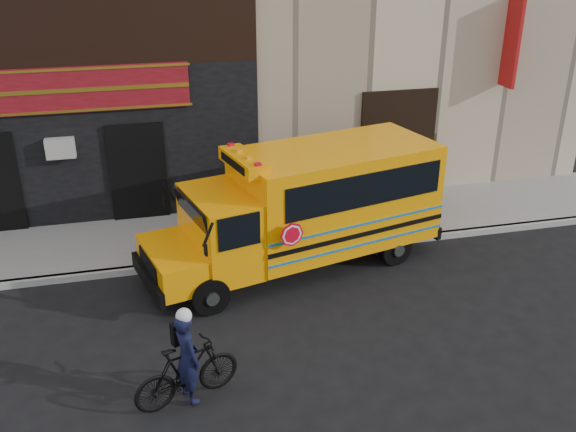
# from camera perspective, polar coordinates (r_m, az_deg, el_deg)

# --- Properties ---
(ground) EXTENTS (120.00, 120.00, 0.00)m
(ground) POSITION_cam_1_polar(r_m,az_deg,el_deg) (13.29, 2.11, -8.72)
(ground) COLOR black
(ground) RESTS_ON ground
(curb) EXTENTS (40.00, 0.20, 0.15)m
(curb) POSITION_cam_1_polar(r_m,az_deg,el_deg) (15.42, -0.48, -3.34)
(curb) COLOR #9E9F99
(curb) RESTS_ON ground
(sidewalk) EXTENTS (40.00, 3.00, 0.15)m
(sidewalk) POSITION_cam_1_polar(r_m,az_deg,el_deg) (16.73, -1.65, -1.00)
(sidewalk) COLOR gray
(sidewalk) RESTS_ON ground
(school_bus) EXTENTS (7.21, 3.70, 2.92)m
(school_bus) POSITION_cam_1_polar(r_m,az_deg,el_deg) (14.53, 1.92, 1.10)
(school_bus) COLOR black
(school_bus) RESTS_ON ground
(sign_pole) EXTENTS (0.09, 0.24, 2.73)m
(sign_pole) POSITION_cam_1_polar(r_m,az_deg,el_deg) (16.20, 12.65, 3.09)
(sign_pole) COLOR #444C48
(sign_pole) RESTS_ON ground
(bicycle) EXTENTS (1.91, 1.06, 1.11)m
(bicycle) POSITION_cam_1_polar(r_m,az_deg,el_deg) (10.99, -8.98, -13.58)
(bicycle) COLOR black
(bicycle) RESTS_ON ground
(cyclist) EXTENTS (0.60, 0.70, 1.64)m
(cyclist) POSITION_cam_1_polar(r_m,az_deg,el_deg) (10.81, -8.94, -12.54)
(cyclist) COLOR black
(cyclist) RESTS_ON ground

